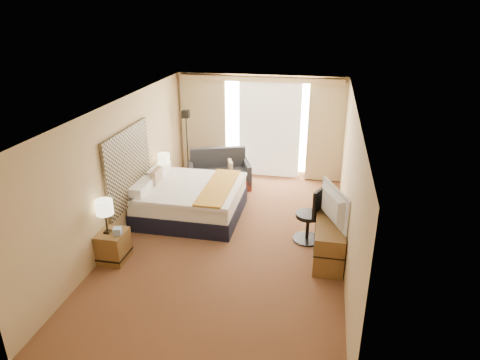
% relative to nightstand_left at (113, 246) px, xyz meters
% --- Properties ---
extents(floor, '(4.20, 7.00, 0.02)m').
position_rel_nightstand_left_xyz_m(floor, '(1.87, 1.05, -0.28)').
color(floor, '#5D261A').
rests_on(floor, ground).
extents(ceiling, '(4.20, 7.00, 0.02)m').
position_rel_nightstand_left_xyz_m(ceiling, '(1.87, 1.05, 2.33)').
color(ceiling, silver).
rests_on(ceiling, wall_back).
extents(wall_back, '(4.20, 0.02, 2.60)m').
position_rel_nightstand_left_xyz_m(wall_back, '(1.87, 4.55, 1.02)').
color(wall_back, tan).
rests_on(wall_back, ground).
extents(wall_front, '(4.20, 0.02, 2.60)m').
position_rel_nightstand_left_xyz_m(wall_front, '(1.87, -2.45, 1.02)').
color(wall_front, tan).
rests_on(wall_front, ground).
extents(wall_left, '(0.02, 7.00, 2.60)m').
position_rel_nightstand_left_xyz_m(wall_left, '(-0.23, 1.05, 1.02)').
color(wall_left, tan).
rests_on(wall_left, ground).
extents(wall_right, '(0.02, 7.00, 2.60)m').
position_rel_nightstand_left_xyz_m(wall_right, '(3.97, 1.05, 1.02)').
color(wall_right, tan).
rests_on(wall_right, ground).
extents(headboard, '(0.06, 1.85, 1.50)m').
position_rel_nightstand_left_xyz_m(headboard, '(-0.19, 1.25, 1.01)').
color(headboard, black).
rests_on(headboard, wall_left).
extents(nightstand_left, '(0.45, 0.52, 0.55)m').
position_rel_nightstand_left_xyz_m(nightstand_left, '(0.00, 0.00, 0.00)').
color(nightstand_left, brown).
rests_on(nightstand_left, floor).
extents(nightstand_right, '(0.45, 0.52, 0.55)m').
position_rel_nightstand_left_xyz_m(nightstand_right, '(0.00, 2.50, 0.00)').
color(nightstand_right, brown).
rests_on(nightstand_right, floor).
extents(media_dresser, '(0.50, 1.80, 0.70)m').
position_rel_nightstand_left_xyz_m(media_dresser, '(3.70, 1.05, 0.07)').
color(media_dresser, brown).
rests_on(media_dresser, floor).
extents(window, '(2.30, 0.02, 2.30)m').
position_rel_nightstand_left_xyz_m(window, '(2.12, 4.52, 1.04)').
color(window, white).
rests_on(window, wall_back).
extents(curtains, '(4.12, 0.19, 2.56)m').
position_rel_nightstand_left_xyz_m(curtains, '(1.87, 4.44, 1.13)').
color(curtains, '#C8B68D').
rests_on(curtains, floor).
extents(bed, '(2.07, 1.90, 1.01)m').
position_rel_nightstand_left_xyz_m(bed, '(0.81, 1.90, 0.09)').
color(bed, black).
rests_on(bed, floor).
extents(loveseat, '(1.65, 1.25, 0.92)m').
position_rel_nightstand_left_xyz_m(loveseat, '(1.04, 3.54, 0.03)').
color(loveseat, maroon).
rests_on(loveseat, floor).
extents(floor_lamp, '(0.22, 0.22, 1.78)m').
position_rel_nightstand_left_xyz_m(floor_lamp, '(0.11, 3.95, 0.98)').
color(floor_lamp, black).
rests_on(floor_lamp, floor).
extents(desk_chair, '(0.56, 0.56, 1.11)m').
position_rel_nightstand_left_xyz_m(desk_chair, '(3.35, 1.33, 0.22)').
color(desk_chair, black).
rests_on(desk_chair, floor).
extents(lamp_left, '(0.29, 0.29, 0.62)m').
position_rel_nightstand_left_xyz_m(lamp_left, '(-0.06, -0.03, 0.75)').
color(lamp_left, black).
rests_on(lamp_left, nightstand_left).
extents(lamp_right, '(0.27, 0.27, 0.56)m').
position_rel_nightstand_left_xyz_m(lamp_right, '(0.00, 2.58, 0.71)').
color(lamp_right, black).
rests_on(lamp_right, nightstand_right).
extents(tissue_box, '(0.16, 0.16, 0.12)m').
position_rel_nightstand_left_xyz_m(tissue_box, '(0.13, -0.04, 0.34)').
color(tissue_box, '#94B3E5').
rests_on(tissue_box, nightstand_left).
extents(telephone, '(0.24, 0.22, 0.08)m').
position_rel_nightstand_left_xyz_m(telephone, '(0.05, 2.62, 0.31)').
color(telephone, black).
rests_on(telephone, nightstand_right).
extents(television, '(0.56, 1.07, 0.63)m').
position_rel_nightstand_left_xyz_m(television, '(3.65, 0.82, 0.74)').
color(television, black).
rests_on(television, media_dresser).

